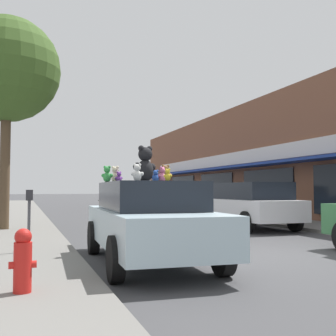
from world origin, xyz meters
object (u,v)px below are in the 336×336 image
object	(u,v)px
teddy_bear_purple	(119,177)
parking_meter	(29,212)
street_tree	(7,70)
teddy_bear_giant	(145,165)
teddy_bear_brown	(165,174)
fire_hydrant	(23,260)
teddy_bear_yellow	(168,175)
teddy_bear_white	(137,173)
teddy_bear_cream	(115,175)
teddy_bear_green	(107,174)
parked_car_far_center	(250,203)
plush_art_car	(149,220)
teddy_bear_pink	(162,175)
parked_car_far_right	(180,200)
teddy_bear_blue	(156,176)

from	to	relation	value
teddy_bear_purple	parking_meter	xyz separation A→B (m)	(-1.80, 0.36, -0.72)
street_tree	teddy_bear_giant	bearing A→B (deg)	-67.37
teddy_bear_giant	street_tree	distance (m)	8.10
teddy_bear_brown	fire_hydrant	distance (m)	4.10
teddy_bear_giant	teddy_bear_brown	xyz separation A→B (m)	(0.57, 0.44, -0.16)
teddy_bear_yellow	teddy_bear_white	xyz separation A→B (m)	(-0.42, 0.43, 0.05)
teddy_bear_cream	parking_meter	world-z (taller)	teddy_bear_cream
teddy_bear_brown	fire_hydrant	bearing A→B (deg)	66.78
teddy_bear_green	parked_car_far_center	distance (m)	7.79
teddy_bear_giant	teddy_bear_green	xyz separation A→B (m)	(-0.64, 0.57, -0.18)
teddy_bear_giant	parking_meter	xyz separation A→B (m)	(-2.12, 1.26, -0.95)
teddy_bear_giant	teddy_bear_white	size ratio (longest dim) A/B	2.24
teddy_bear_cream	street_tree	bearing A→B (deg)	-28.80
plush_art_car	teddy_bear_white	distance (m)	1.07
teddy_bear_giant	teddy_bear_pink	xyz separation A→B (m)	(0.35, -0.01, -0.19)
teddy_bear_purple	parked_car_far_right	world-z (taller)	teddy_bear_purple
teddy_bear_cream	teddy_bear_blue	xyz separation A→B (m)	(0.72, -0.61, -0.05)
teddy_bear_purple	parking_meter	bearing A→B (deg)	-28.41
parking_meter	teddy_bear_cream	bearing A→B (deg)	-8.46
fire_hydrant	parking_meter	size ratio (longest dim) A/B	0.62
parked_car_far_right	parking_meter	world-z (taller)	parked_car_far_right
fire_hydrant	teddy_bear_purple	bearing A→B (deg)	59.22
teddy_bear_blue	fire_hydrant	distance (m)	3.90
teddy_bear_green	fire_hydrant	xyz separation A→B (m)	(-1.59, -2.88, -1.19)
plush_art_car	teddy_bear_white	size ratio (longest dim) A/B	15.19
teddy_bear_pink	teddy_bear_cream	world-z (taller)	teddy_bear_cream
teddy_bear_yellow	teddy_bear_blue	world-z (taller)	teddy_bear_blue
fire_hydrant	teddy_bear_pink	bearing A→B (deg)	41.77
plush_art_car	teddy_bear_giant	xyz separation A→B (m)	(-0.02, 0.19, 1.06)
parked_car_far_center	teddy_bear_blue	bearing A→B (deg)	-135.36
teddy_bear_yellow	parked_car_far_right	distance (m)	14.65
teddy_bear_white	teddy_bear_green	xyz separation A→B (m)	(-0.30, 1.26, 0.01)
teddy_bear_white	fire_hydrant	distance (m)	2.75
teddy_bear_cream	parking_meter	xyz separation A→B (m)	(-1.74, 0.26, -0.78)
plush_art_car	fire_hydrant	bearing A→B (deg)	-134.09
teddy_bear_white	teddy_bear_pink	size ratio (longest dim) A/B	1.03
teddy_bear_pink	parked_car_far_center	bearing A→B (deg)	-175.47
teddy_bear_yellow	teddy_bear_pink	world-z (taller)	teddy_bear_pink
parked_car_far_center	parking_meter	bearing A→B (deg)	-151.14
street_tree	parked_car_far_center	bearing A→B (deg)	-9.34
teddy_bear_yellow	teddy_bear_blue	size ratio (longest dim) A/B	0.80
teddy_bear_cream	teddy_bear_brown	distance (m)	1.10
teddy_bear_brown	plush_art_car	bearing A→B (deg)	71.11
teddy_bear_brown	teddy_bear_giant	bearing A→B (deg)	59.92
teddy_bear_giant	street_tree	size ratio (longest dim) A/B	0.10
teddy_bear_yellow	teddy_bear_pink	xyz separation A→B (m)	(0.26, 1.11, 0.05)
teddy_bear_white	parking_meter	xyz separation A→B (m)	(-1.78, 1.95, -0.76)
parked_car_far_right	street_tree	size ratio (longest dim) A/B	0.67
plush_art_car	teddy_bear_yellow	size ratio (longest dim) A/B	22.61
teddy_bear_white	teddy_bear_purple	distance (m)	1.59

